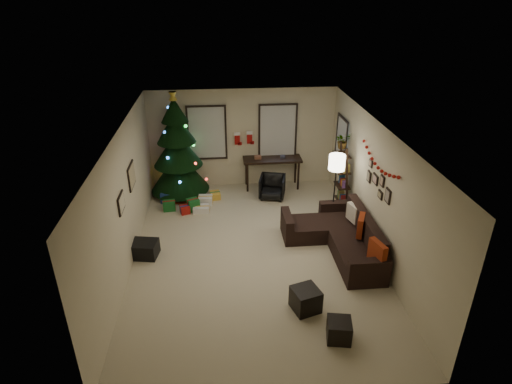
% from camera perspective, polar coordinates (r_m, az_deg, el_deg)
% --- Properties ---
extents(floor, '(7.00, 7.00, 0.00)m').
position_cam_1_polar(floor, '(9.11, -0.29, -8.20)').
color(floor, '#BCAF8F').
rests_on(floor, ground).
extents(ceiling, '(7.00, 7.00, 0.00)m').
position_cam_1_polar(ceiling, '(7.90, -0.33, 8.16)').
color(ceiling, white).
rests_on(ceiling, floor).
extents(wall_back, '(5.00, 0.00, 5.00)m').
position_cam_1_polar(wall_back, '(11.64, -1.81, 7.17)').
color(wall_back, beige).
rests_on(wall_back, floor).
extents(wall_front, '(5.00, 0.00, 5.00)m').
position_cam_1_polar(wall_front, '(5.55, 2.97, -17.09)').
color(wall_front, beige).
rests_on(wall_front, floor).
extents(wall_left, '(0.00, 7.00, 7.00)m').
position_cam_1_polar(wall_left, '(8.60, -17.15, -1.26)').
color(wall_left, beige).
rests_on(wall_left, floor).
extents(wall_right, '(0.00, 7.00, 7.00)m').
position_cam_1_polar(wall_right, '(8.96, 15.83, 0.08)').
color(wall_right, beige).
rests_on(wall_right, floor).
extents(window_back_left, '(1.05, 0.06, 1.50)m').
position_cam_1_polar(window_back_left, '(11.54, -6.57, 7.87)').
color(window_back_left, '#728CB2').
rests_on(window_back_left, wall_back).
extents(window_back_right, '(1.05, 0.06, 1.50)m').
position_cam_1_polar(window_back_right, '(11.64, 2.91, 8.18)').
color(window_back_right, '#728CB2').
rests_on(window_back_right, wall_back).
extents(window_right_wall, '(0.06, 0.90, 1.30)m').
position_cam_1_polar(window_right_wall, '(11.12, 11.39, 6.55)').
color(window_right_wall, '#728CB2').
rests_on(window_right_wall, wall_right).
extents(christmas_tree, '(1.54, 1.54, 2.86)m').
position_cam_1_polar(christmas_tree, '(11.28, -10.43, 5.21)').
color(christmas_tree, black).
rests_on(christmas_tree, floor).
extents(presents, '(1.50, 1.01, 0.30)m').
position_cam_1_polar(presents, '(10.97, -8.68, -1.41)').
color(presents, '#14591E').
rests_on(presents, floor).
extents(sofa, '(1.73, 2.52, 0.83)m').
position_cam_1_polar(sofa, '(9.33, 11.23, -5.90)').
color(sofa, black).
rests_on(sofa, floor).
extents(pillow_red_a, '(0.23, 0.46, 0.44)m').
position_cam_1_polar(pillow_red_a, '(8.31, 15.91, -7.80)').
color(pillow_red_a, maroon).
rests_on(pillow_red_a, sofa).
extents(pillow_red_b, '(0.28, 0.44, 0.43)m').
position_cam_1_polar(pillow_red_b, '(9.09, 13.83, -4.36)').
color(pillow_red_b, maroon).
rests_on(pillow_red_b, sofa).
extents(pillow_cream, '(0.20, 0.40, 0.38)m').
position_cam_1_polar(pillow_cream, '(9.54, 12.84, -2.77)').
color(pillow_cream, beige).
rests_on(pillow_cream, sofa).
extents(ottoman_near, '(0.55, 0.55, 0.42)m').
position_cam_1_polar(ottoman_near, '(7.67, 6.65, -14.07)').
color(ottoman_near, black).
rests_on(ottoman_near, floor).
extents(ottoman_far, '(0.44, 0.44, 0.36)m').
position_cam_1_polar(ottoman_far, '(7.25, 11.04, -17.67)').
color(ottoman_far, black).
rests_on(ottoman_far, floor).
extents(desk, '(1.58, 0.57, 0.85)m').
position_cam_1_polar(desk, '(11.66, 2.18, 4.07)').
color(desk, black).
rests_on(desk, floor).
extents(desk_chair, '(0.71, 0.68, 0.61)m').
position_cam_1_polar(desk_chair, '(11.24, 2.19, 0.69)').
color(desk_chair, black).
rests_on(desk_chair, floor).
extents(bookshelf, '(0.30, 0.53, 1.78)m').
position_cam_1_polar(bookshelf, '(10.47, 11.58, 1.48)').
color(bookshelf, black).
rests_on(bookshelf, floor).
extents(potted_plant, '(0.56, 0.51, 0.52)m').
position_cam_1_polar(potted_plant, '(10.41, 11.55, 7.06)').
color(potted_plant, '#4C4C4C').
rests_on(potted_plant, bookshelf).
extents(floor_lamp, '(0.37, 0.37, 1.74)m').
position_cam_1_polar(floor_lamp, '(9.69, 10.72, 3.29)').
color(floor_lamp, black).
rests_on(floor_lamp, floor).
extents(art_map, '(0.04, 0.60, 0.50)m').
position_cam_1_polar(art_map, '(9.21, -16.32, 2.10)').
color(art_map, black).
rests_on(art_map, wall_left).
extents(art_abstract, '(0.04, 0.45, 0.35)m').
position_cam_1_polar(art_abstract, '(8.21, -17.59, -1.42)').
color(art_abstract, black).
rests_on(art_abstract, wall_left).
extents(gallery, '(0.03, 1.25, 0.54)m').
position_cam_1_polar(gallery, '(8.80, 16.04, 1.16)').
color(gallery, black).
rests_on(gallery, wall_right).
extents(garland, '(0.08, 1.90, 0.30)m').
position_cam_1_polar(garland, '(8.66, 16.12, 3.85)').
color(garland, '#A5140C').
rests_on(garland, wall_right).
extents(stocking_left, '(0.20, 0.05, 0.36)m').
position_cam_1_polar(stocking_left, '(11.53, -2.49, 7.18)').
color(stocking_left, '#990F0C').
rests_on(stocking_left, wall_back).
extents(stocking_right, '(0.20, 0.05, 0.36)m').
position_cam_1_polar(stocking_right, '(11.51, -0.83, 7.31)').
color(stocking_right, '#990F0C').
rests_on(stocking_right, wall_back).
extents(storage_bin, '(0.73, 0.55, 0.33)m').
position_cam_1_polar(storage_bin, '(9.26, -15.07, -7.36)').
color(storage_bin, black).
rests_on(storage_bin, floor).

